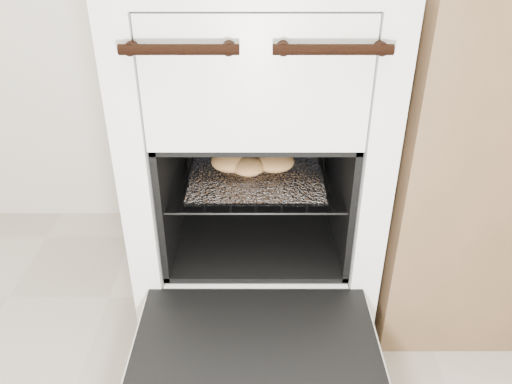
% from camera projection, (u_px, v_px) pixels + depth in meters
% --- Properties ---
extents(stove, '(0.66, 0.73, 1.00)m').
position_uv_depth(stove, '(256.00, 150.00, 1.49)').
color(stove, white).
rests_on(stove, ground).
extents(oven_door, '(0.59, 0.46, 0.04)m').
position_uv_depth(oven_door, '(256.00, 360.00, 1.14)').
color(oven_door, black).
rests_on(oven_door, stove).
extents(oven_rack, '(0.48, 0.46, 0.01)m').
position_uv_depth(oven_rack, '(256.00, 174.00, 1.44)').
color(oven_rack, black).
rests_on(oven_rack, stove).
extents(foil_sheet, '(0.37, 0.33, 0.01)m').
position_uv_depth(foil_sheet, '(256.00, 175.00, 1.42)').
color(foil_sheet, white).
rests_on(foil_sheet, oven_rack).
extents(baked_rolls, '(0.28, 0.17, 0.05)m').
position_uv_depth(baked_rolls, '(251.00, 162.00, 1.43)').
color(baked_rolls, tan).
rests_on(baked_rolls, foil_sheet).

